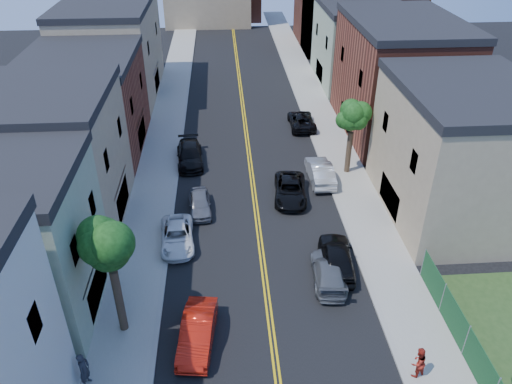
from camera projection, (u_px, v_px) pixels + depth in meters
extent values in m
cube|color=gray|center=(165.00, 127.00, 48.74)|extent=(3.20, 100.00, 0.15)
cube|color=gray|center=(324.00, 123.00, 49.70)|extent=(3.20, 100.00, 0.15)
cube|color=gray|center=(183.00, 127.00, 48.85)|extent=(0.30, 100.00, 0.15)
cube|color=gray|center=(307.00, 123.00, 49.59)|extent=(0.30, 100.00, 0.15)
cube|color=gray|center=(1.00, 250.00, 25.86)|extent=(9.00, 8.00, 8.50)
cube|color=#998466|center=(49.00, 163.00, 33.34)|extent=(9.00, 10.00, 9.00)
cube|color=brown|center=(86.00, 107.00, 42.91)|extent=(9.00, 12.00, 8.00)
cube|color=#998466|center=(113.00, 52.00, 54.35)|extent=(9.00, 16.00, 9.50)
cube|color=#998466|center=(459.00, 156.00, 34.19)|extent=(9.00, 12.00, 9.00)
cube|color=brown|center=(397.00, 80.00, 45.76)|extent=(9.00, 14.00, 10.00)
cube|color=gray|center=(359.00, 46.00, 58.00)|extent=(9.00, 12.00, 8.50)
cube|color=#4C2319|center=(357.00, 2.00, 70.82)|extent=(16.00, 14.00, 12.00)
cube|color=#143F1E|center=(480.00, 366.00, 23.45)|extent=(0.04, 15.00, 1.90)
cylinder|color=#322519|center=(119.00, 301.00, 25.66)|extent=(0.44, 0.44, 3.96)
sphere|color=black|center=(106.00, 234.00, 23.37)|extent=(5.20, 5.20, 5.20)
sphere|color=black|center=(112.00, 220.00, 22.52)|extent=(3.90, 3.90, 3.90)
sphere|color=black|center=(99.00, 236.00, 24.06)|extent=(3.64, 3.64, 3.64)
cylinder|color=#322519|center=(349.00, 152.00, 40.27)|extent=(0.44, 0.44, 3.52)
sphere|color=black|center=(353.00, 109.00, 38.28)|extent=(4.40, 4.40, 4.40)
sphere|color=black|center=(361.00, 100.00, 37.56)|extent=(3.30, 3.30, 3.30)
sphere|color=black|center=(346.00, 112.00, 38.86)|extent=(3.08, 3.08, 3.08)
imported|color=red|center=(198.00, 332.00, 25.66)|extent=(2.16, 4.79, 1.53)
imported|color=white|center=(177.00, 236.00, 32.79)|extent=(2.49, 4.80, 1.29)
imported|color=slate|center=(200.00, 203.00, 36.09)|extent=(1.87, 4.01, 1.33)
imported|color=black|center=(190.00, 155.00, 42.34)|extent=(2.55, 5.41, 1.53)
imported|color=#575A5E|center=(328.00, 271.00, 29.78)|extent=(2.30, 4.86, 1.37)
imported|color=black|center=(337.00, 257.00, 30.67)|extent=(2.51, 5.16, 1.70)
imported|color=#B6BABE|center=(320.00, 172.00, 39.78)|extent=(1.81, 4.99, 1.64)
imported|color=black|center=(302.00, 120.00, 48.64)|extent=(2.33, 5.06, 1.41)
imported|color=black|center=(290.00, 190.00, 37.61)|extent=(2.87, 5.32, 1.42)
imported|color=#23242B|center=(84.00, 370.00, 23.21)|extent=(0.59, 0.79, 1.98)
imported|color=maroon|center=(418.00, 362.00, 23.70)|extent=(1.05, 0.94, 1.76)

